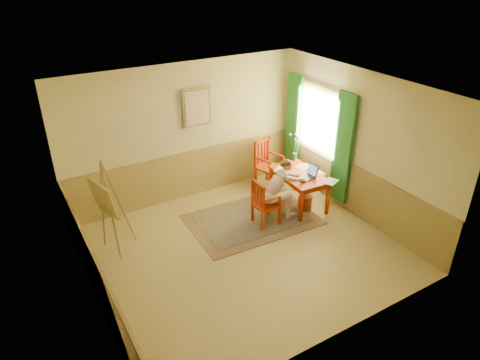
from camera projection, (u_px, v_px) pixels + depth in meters
room at (244, 178)px, 6.85m from camera, size 5.04×4.54×2.84m
wainscot at (221, 205)px, 7.87m from camera, size 5.00×4.50×1.00m
window at (317, 131)px, 8.81m from camera, size 0.12×2.01×2.20m
wall_portrait at (197, 108)px, 8.41m from camera, size 0.60×0.05×0.76m
rug at (252, 219)px, 8.33m from camera, size 2.46×1.70×0.02m
table at (299, 178)px, 8.54m from camera, size 0.79×1.24×0.72m
chair_left at (264, 203)px, 8.01m from camera, size 0.43×0.41×0.92m
chair_back at (267, 164)px, 9.34m from camera, size 0.58×0.59×1.06m
figure at (279, 188)px, 8.05m from camera, size 0.91×0.40×1.24m
laptop at (308, 175)px, 8.32m from camera, size 0.43×0.28×0.25m
papers at (308, 173)px, 8.52m from camera, size 0.88×1.23×0.00m
vase at (295, 148)px, 8.95m from camera, size 0.19×0.29×0.58m
wastebasket at (305, 203)px, 8.63m from camera, size 0.32×0.32×0.29m
easel at (105, 200)px, 6.99m from camera, size 0.64×0.77×1.72m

